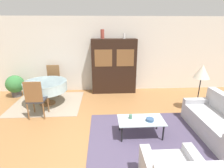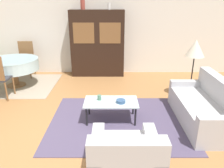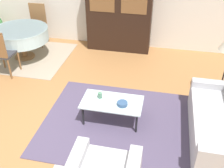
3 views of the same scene
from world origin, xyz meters
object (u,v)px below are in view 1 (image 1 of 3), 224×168
object	(u,v)px
coffee_table	(141,121)
potted_plant	(15,85)
couch	(220,123)
dining_chair_near	(36,97)
bowl	(150,120)
vase_tall	(102,34)
cup	(131,117)
display_cabinet	(114,66)
dining_chair_far	(53,78)
vase_short	(124,36)
dining_table	(46,86)
floor_lamp	(202,73)

from	to	relation	value
coffee_table	potted_plant	bearing A→B (deg)	146.49
couch	dining_chair_near	world-z (taller)	dining_chair_near
bowl	vase_tall	xyz separation A→B (m)	(-1.00, 2.89, 1.68)
cup	vase_tall	world-z (taller)	vase_tall
display_cabinet	dining_chair_far	distance (m)	2.22
bowl	potted_plant	world-z (taller)	potted_plant
couch	vase_short	world-z (taller)	vase_short
couch	vase_short	bearing A→B (deg)	32.33
dining_chair_near	bowl	distance (m)	2.97
dining_chair_far	bowl	bearing A→B (deg)	135.13
cup	potted_plant	xyz separation A→B (m)	(-3.66, 2.50, -0.03)
dining_table	potted_plant	bearing A→B (deg)	150.30
floor_lamp	vase_tall	xyz separation A→B (m)	(-2.71, 1.71, 0.96)
cup	vase_short	distance (m)	3.20
cup	display_cabinet	bearing A→B (deg)	94.00
floor_lamp	vase_tall	distance (m)	3.34
dining_chair_near	dining_chair_far	xyz separation A→B (m)	(0.00, 1.75, 0.00)
dining_chair_far	vase_tall	size ratio (longest dim) A/B	3.36
dining_chair_far	vase_tall	bearing A→B (deg)	-176.10
bowl	floor_lamp	bearing A→B (deg)	34.62
display_cabinet	bowl	world-z (taller)	display_cabinet
dining_chair_near	bowl	world-z (taller)	dining_chair_near
dining_chair_near	dining_chair_far	size ratio (longest dim) A/B	1.00
coffee_table	potted_plant	xyz separation A→B (m)	(-3.88, 2.57, 0.06)
potted_plant	cup	bearing A→B (deg)	-34.39
vase_short	cup	bearing A→B (deg)	-93.21
floor_lamp	cup	distance (m)	2.47
vase_tall	dining_table	bearing A→B (deg)	-150.85
dining_table	floor_lamp	bearing A→B (deg)	-8.98
couch	display_cabinet	bearing A→B (deg)	36.98
dining_chair_near	bowl	bearing A→B (deg)	-20.13
display_cabinet	bowl	bearing A→B (deg)	-78.29
display_cabinet	cup	world-z (taller)	display_cabinet
dining_chair_far	potted_plant	world-z (taller)	dining_chair_far
dining_chair_far	floor_lamp	size ratio (longest dim) A/B	0.76
couch	cup	bearing A→B (deg)	86.03
couch	dining_chair_near	xyz separation A→B (m)	(-4.37, 1.04, 0.29)
cup	vase_tall	distance (m)	3.28
potted_plant	couch	bearing A→B (deg)	-25.05
dining_chair_far	cup	distance (m)	3.56
dining_chair_far	display_cabinet	bearing A→B (deg)	-176.83
vase_tall	potted_plant	xyz separation A→B (m)	(-3.07, -0.26, -1.68)
display_cabinet	vase_short	bearing A→B (deg)	0.15
floor_lamp	bowl	world-z (taller)	floor_lamp
dining_chair_near	cup	xyz separation A→B (m)	(2.38, -0.90, -0.14)
bowl	display_cabinet	bearing A→B (deg)	101.71
dining_table	display_cabinet	bearing A→B (deg)	24.52
vase_short	potted_plant	world-z (taller)	vase_short
cup	bowl	distance (m)	0.42
dining_chair_far	bowl	xyz separation A→B (m)	(2.78, -2.77, -0.16)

